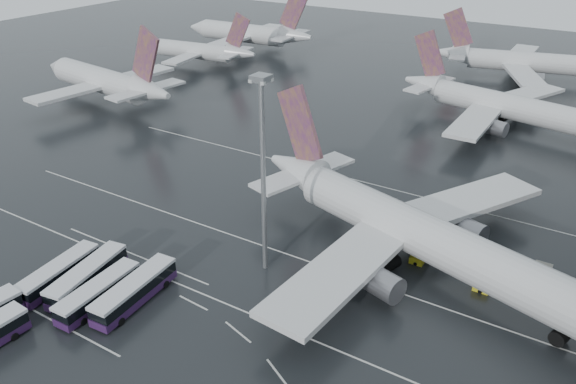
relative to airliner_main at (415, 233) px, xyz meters
The scene contains 22 objects.
ground 22.98m from the airliner_main, 121.71° to the right, with size 420.00×420.00×0.00m, color black.
lane_marking_near 24.66m from the airliner_main, 119.21° to the right, with size 120.00×0.25×0.01m, color silver.
lane_marking_mid 14.69m from the airliner_main, 149.15° to the right, with size 120.00×0.25×0.01m, color silver.
lane_marking_far 24.63m from the airliner_main, 119.25° to the left, with size 120.00×0.25×0.01m, color silver.
bus_bay_line_south 50.33m from the airliner_main, 135.59° to the right, with size 28.00×0.25×0.01m, color silver.
bus_bay_line_north 40.84m from the airliner_main, 151.99° to the right, with size 28.00×0.25×0.01m, color silver.
airliner_main is the anchor object (origin of this frame).
airliner_gate_b 64.74m from the airliner_main, 92.01° to the left, with size 55.21×48.84×19.27m.
airliner_gate_c 108.83m from the airliner_main, 93.35° to the left, with size 54.13×49.15×19.42m.
jet_remote_west 96.88m from the airliner_main, 162.98° to the left, with size 50.48×40.76×21.95m.
jet_remote_mid 119.89m from the airliner_main, 144.00° to the left, with size 40.29×32.53×17.52m.
jet_remote_far 135.92m from the airliner_main, 134.87° to the left, with size 49.80×40.08×21.74m.
bus_row_near_a 49.02m from the airliner_main, 143.17° to the right, with size 4.04×12.78×3.09m.
bus_row_near_b 45.00m from the airliner_main, 141.59° to the right, with size 4.89×13.48×3.25m.
bus_row_near_c 43.09m from the airliner_main, 136.58° to the right, with size 3.40×12.65×3.09m.
bus_row_near_d 38.56m from the airliner_main, 135.55° to the right, with size 3.91×13.57×3.30m.
floodlight_mast 24.23m from the airliner_main, 146.58° to the right, with size 2.14×2.14×27.92m.
gse_cart_belly_a 11.25m from the airliner_main, ahead, with size 2.10×1.24×1.15m, color gold.
gse_cart_belly_b 18.83m from the airliner_main, 26.38° to the left, with size 2.31×1.36×1.26m, color slate.
gse_cart_belly_c 4.90m from the airliner_main, 54.60° to the left, with size 1.96×1.16×1.07m, color gold.
gse_cart_belly_d 16.78m from the airliner_main, 27.07° to the left, with size 2.50×1.48×1.37m, color slate.
gse_cart_belly_e 17.86m from the airliner_main, 80.77° to the left, with size 1.95×1.16×1.07m, color gold.
Camera 1 is at (31.83, -47.06, 46.23)m, focal length 35.00 mm.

